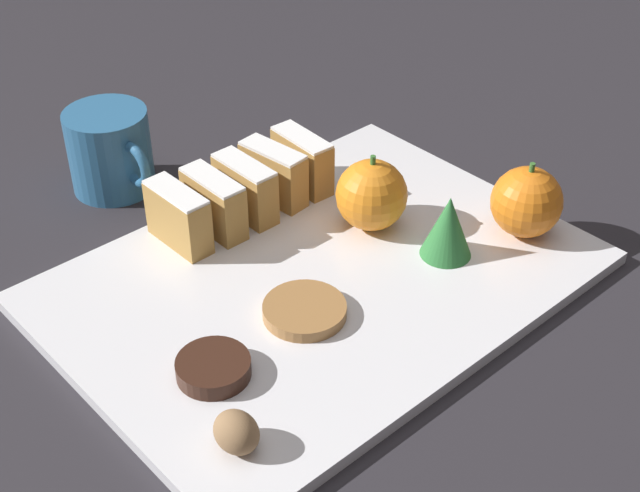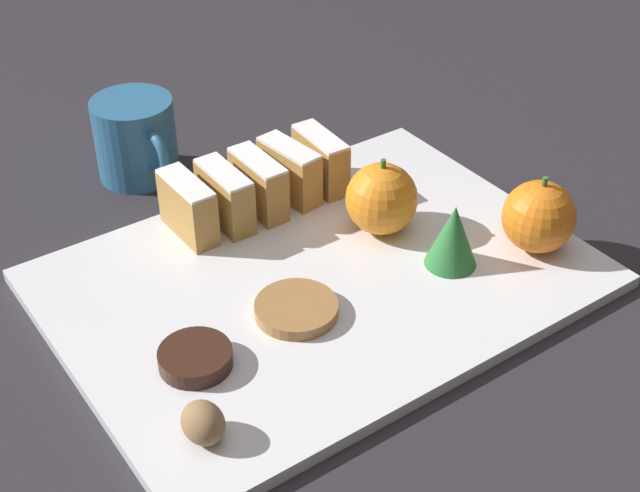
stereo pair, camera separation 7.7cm
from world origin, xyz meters
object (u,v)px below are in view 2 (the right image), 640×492
(orange_far, at_px, (382,199))
(coffee_mug, at_px, (136,139))
(chocolate_cookie, at_px, (195,358))
(orange_near, at_px, (539,217))
(walnut, at_px, (203,423))

(orange_far, height_order, coffee_mug, orange_far)
(chocolate_cookie, height_order, coffee_mug, coffee_mug)
(orange_near, relative_size, walnut, 2.04)
(orange_near, relative_size, orange_far, 0.99)
(orange_far, relative_size, chocolate_cookie, 1.30)
(coffee_mug, bearing_deg, chocolate_cookie, -17.90)
(orange_near, bearing_deg, orange_far, -136.67)
(orange_far, relative_size, coffee_mug, 0.66)
(walnut, bearing_deg, orange_far, 116.68)
(orange_near, height_order, walnut, orange_near)
(orange_far, bearing_deg, chocolate_cookie, -74.82)
(orange_near, xyz_separation_m, orange_far, (-0.10, -0.10, 0.00))
(orange_near, xyz_separation_m, walnut, (0.03, -0.36, -0.02))
(orange_near, height_order, orange_far, orange_far)
(chocolate_cookie, bearing_deg, walnut, -24.04)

